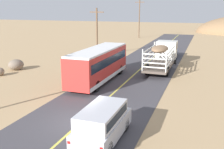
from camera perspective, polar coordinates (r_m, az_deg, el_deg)
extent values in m
plane|color=tan|center=(16.94, -6.67, -10.30)|extent=(240.00, 240.00, 0.00)
cube|color=#423F44|center=(16.93, -6.67, -10.26)|extent=(8.00, 120.00, 0.02)
cube|color=#D8CC4C|center=(16.93, -6.67, -10.23)|extent=(0.16, 117.60, 0.00)
cube|color=silver|center=(14.46, -1.96, -11.66)|extent=(1.90, 4.60, 0.90)
cube|color=silver|center=(13.98, -2.22, -8.78)|extent=(1.75, 3.59, 0.80)
cube|color=#192333|center=(13.97, -2.22, -8.71)|extent=(1.79, 3.22, 0.44)
cube|color=red|center=(12.87, -9.41, -14.44)|extent=(0.16, 0.06, 0.14)
cube|color=red|center=(12.23, -2.31, -15.90)|extent=(0.16, 0.06, 0.14)
cylinder|color=black|center=(16.06, -2.80, -10.08)|extent=(0.26, 0.76, 0.76)
cylinder|color=black|center=(15.56, 2.89, -10.92)|extent=(0.26, 0.76, 0.76)
cylinder|color=black|center=(13.75, -7.51, -14.64)|extent=(0.26, 0.76, 0.76)
cylinder|color=black|center=(13.16, -0.88, -15.93)|extent=(0.26, 0.76, 0.76)
cube|color=silver|center=(34.54, 11.88, 5.37)|extent=(2.50, 2.20, 2.20)
cube|color=#192333|center=(34.48, 11.92, 6.11)|extent=(2.53, 1.54, 0.70)
cube|color=brown|center=(29.49, 10.27, 1.76)|extent=(2.50, 6.40, 0.24)
cylinder|color=silver|center=(32.51, 9.24, 5.15)|extent=(0.12, 0.12, 2.20)
cylinder|color=silver|center=(32.17, 13.42, 4.85)|extent=(0.12, 0.12, 2.20)
cylinder|color=silver|center=(26.45, 6.68, 3.15)|extent=(0.12, 0.12, 2.20)
cylinder|color=silver|center=(26.03, 11.79, 2.76)|extent=(0.12, 0.12, 2.20)
cube|color=silver|center=(29.59, 8.01, 3.00)|extent=(0.08, 6.30, 0.12)
cube|color=silver|center=(29.21, 12.66, 2.64)|extent=(0.08, 6.30, 0.12)
cube|color=silver|center=(26.33, 9.15, 1.54)|extent=(2.40, 0.08, 0.12)
cube|color=silver|center=(29.51, 8.04, 3.84)|extent=(0.08, 6.30, 0.12)
cube|color=silver|center=(29.13, 12.71, 3.49)|extent=(0.08, 6.30, 0.12)
cube|color=silver|center=(26.24, 9.19, 2.48)|extent=(2.40, 0.08, 0.12)
cube|color=silver|center=(29.43, 8.07, 4.68)|extent=(0.08, 6.30, 0.12)
cube|color=silver|center=(29.05, 12.75, 4.34)|extent=(0.08, 6.30, 0.12)
cube|color=silver|center=(26.15, 9.23, 3.42)|extent=(2.40, 0.08, 0.12)
cube|color=silver|center=(29.36, 8.10, 5.53)|extent=(0.08, 6.30, 0.12)
cube|color=silver|center=(28.98, 12.80, 5.20)|extent=(0.08, 6.30, 0.12)
cube|color=silver|center=(26.07, 9.27, 4.37)|extent=(2.40, 0.08, 0.12)
ellipsoid|color=#8C6B4C|center=(29.13, 10.44, 5.54)|extent=(1.75, 3.84, 0.70)
cylinder|color=black|center=(34.92, 10.01, 3.47)|extent=(0.32, 1.10, 1.10)
cylinder|color=black|center=(34.63, 13.56, 3.19)|extent=(0.32, 1.10, 1.10)
cylinder|color=black|center=(28.49, 7.66, 1.11)|extent=(0.32, 1.10, 1.10)
cylinder|color=black|center=(28.14, 12.00, 0.75)|extent=(0.32, 1.10, 1.10)
cube|color=red|center=(25.49, -2.89, 2.30)|extent=(2.50, 10.00, 2.70)
cube|color=white|center=(25.23, -2.94, 5.48)|extent=(2.45, 9.80, 0.16)
cube|color=#192333|center=(25.40, -2.91, 3.34)|extent=(2.54, 9.20, 0.80)
cube|color=silver|center=(25.76, -2.86, -0.20)|extent=(2.53, 9.80, 0.36)
cylinder|color=black|center=(29.09, -2.41, 1.40)|extent=(0.30, 1.00, 1.00)
cylinder|color=black|center=(28.36, 1.72, 1.07)|extent=(0.30, 1.00, 1.00)
cylinder|color=black|center=(23.40, -8.41, -1.97)|extent=(0.30, 1.00, 1.00)
cylinder|color=black|center=(22.48, -3.45, -2.52)|extent=(0.30, 1.00, 1.00)
cube|color=#264C8C|center=(39.67, 12.65, 4.58)|extent=(1.80, 4.40, 0.70)
cube|color=#192333|center=(39.67, 12.72, 5.53)|extent=(1.53, 2.20, 0.60)
cylinder|color=black|center=(41.09, 11.78, 4.69)|extent=(0.22, 0.66, 0.66)
cylinder|color=black|center=(40.91, 13.98, 4.53)|extent=(0.22, 0.66, 0.66)
cylinder|color=black|center=(38.52, 11.21, 4.09)|extent=(0.22, 0.66, 0.66)
cylinder|color=black|center=(38.32, 13.55, 3.91)|extent=(0.22, 0.66, 0.66)
cylinder|color=brown|center=(39.45, -3.32, 9.24)|extent=(0.24, 0.24, 7.06)
cube|color=brown|center=(39.30, -3.38, 13.49)|extent=(2.20, 0.14, 0.14)
cylinder|color=brown|center=(64.10, 6.00, 12.01)|extent=(0.24, 0.24, 8.98)
cube|color=brown|center=(64.07, 6.09, 15.48)|extent=(2.20, 0.14, 0.14)
ellipsoid|color=#756656|center=(32.43, -20.29, 2.04)|extent=(1.69, 1.83, 1.23)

